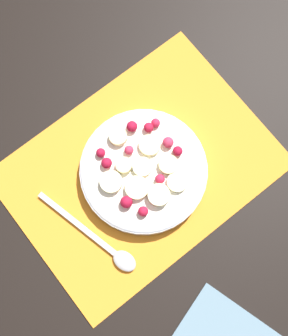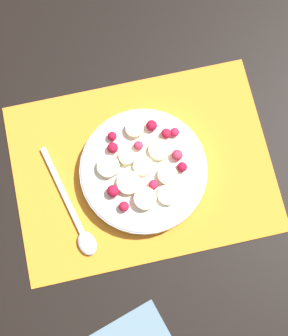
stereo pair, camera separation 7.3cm
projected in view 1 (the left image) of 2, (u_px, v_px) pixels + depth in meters
ground_plane at (140, 169)px, 0.77m from camera, size 3.00×3.00×0.00m
placemat at (140, 169)px, 0.77m from camera, size 0.42×0.31×0.01m
fruit_bowl at (144, 170)px, 0.75m from camera, size 0.20×0.20×0.04m
spoon at (106, 246)px, 0.74m from camera, size 0.07×0.19×0.01m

